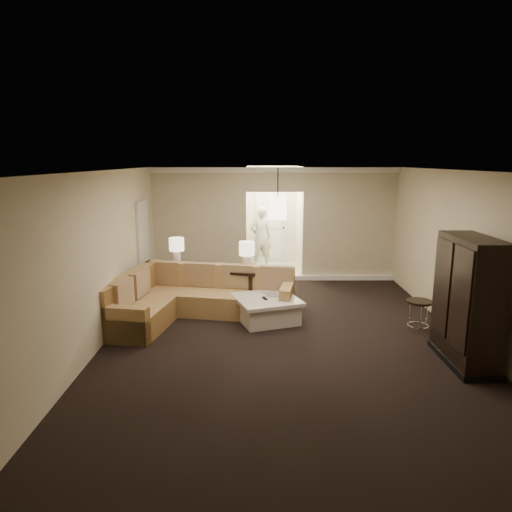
{
  "coord_description": "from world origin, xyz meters",
  "views": [
    {
      "loc": [
        -0.53,
        -7.17,
        2.97
      ],
      "look_at": [
        -0.48,
        1.2,
        1.2
      ],
      "focal_mm": 32.0,
      "sensor_mm": 36.0,
      "label": 1
    }
  ],
  "objects_px": {
    "drink_table": "(419,309)",
    "person": "(261,234)",
    "sectional_sofa": "(191,298)",
    "console_table": "(212,283)",
    "coffee_table": "(267,309)",
    "armoire": "(468,304)"
  },
  "relations": [
    {
      "from": "drink_table",
      "to": "person",
      "type": "relative_size",
      "value": 0.29
    },
    {
      "from": "sectional_sofa",
      "to": "console_table",
      "type": "xyz_separation_m",
      "value": [
        0.32,
        0.78,
        0.09
      ]
    },
    {
      "from": "console_table",
      "to": "drink_table",
      "type": "height_order",
      "value": "console_table"
    },
    {
      "from": "coffee_table",
      "to": "person",
      "type": "relative_size",
      "value": 0.73
    },
    {
      "from": "coffee_table",
      "to": "person",
      "type": "bearing_deg",
      "value": 90.61
    },
    {
      "from": "coffee_table",
      "to": "drink_table",
      "type": "bearing_deg",
      "value": -11.67
    },
    {
      "from": "armoire",
      "to": "person",
      "type": "xyz_separation_m",
      "value": [
        -2.92,
        6.13,
        0.05
      ]
    },
    {
      "from": "console_table",
      "to": "armoire",
      "type": "relative_size",
      "value": 1.08
    },
    {
      "from": "coffee_table",
      "to": "armoire",
      "type": "height_order",
      "value": "armoire"
    },
    {
      "from": "sectional_sofa",
      "to": "console_table",
      "type": "distance_m",
      "value": 0.85
    },
    {
      "from": "sectional_sofa",
      "to": "coffee_table",
      "type": "xyz_separation_m",
      "value": [
        1.44,
        -0.21,
        -0.14
      ]
    },
    {
      "from": "armoire",
      "to": "drink_table",
      "type": "bearing_deg",
      "value": 99.16
    },
    {
      "from": "console_table",
      "to": "person",
      "type": "xyz_separation_m",
      "value": [
        1.07,
        3.29,
        0.5
      ]
    },
    {
      "from": "armoire",
      "to": "drink_table",
      "type": "relative_size",
      "value": 3.42
    },
    {
      "from": "sectional_sofa",
      "to": "armoire",
      "type": "xyz_separation_m",
      "value": [
        4.32,
        -2.06,
        0.54
      ]
    },
    {
      "from": "sectional_sofa",
      "to": "armoire",
      "type": "distance_m",
      "value": 4.81
    },
    {
      "from": "armoire",
      "to": "person",
      "type": "relative_size",
      "value": 0.99
    },
    {
      "from": "sectional_sofa",
      "to": "armoire",
      "type": "bearing_deg",
      "value": -15.03
    },
    {
      "from": "coffee_table",
      "to": "armoire",
      "type": "bearing_deg",
      "value": -32.7
    },
    {
      "from": "console_table",
      "to": "armoire",
      "type": "height_order",
      "value": "armoire"
    },
    {
      "from": "sectional_sofa",
      "to": "coffee_table",
      "type": "relative_size",
      "value": 2.46
    },
    {
      "from": "sectional_sofa",
      "to": "coffee_table",
      "type": "height_order",
      "value": "sectional_sofa"
    }
  ]
}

